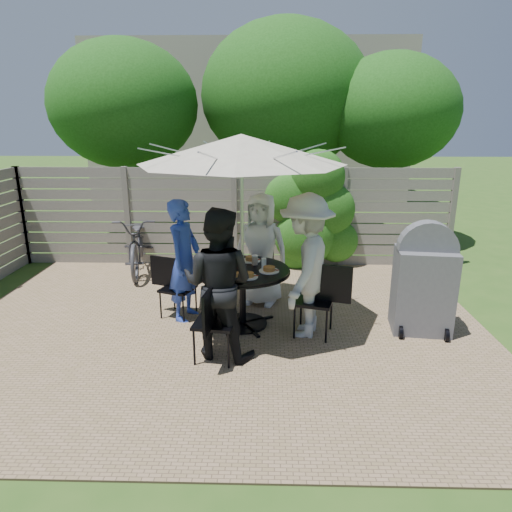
{
  "coord_description": "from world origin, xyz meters",
  "views": [
    {
      "loc": [
        0.61,
        -5.31,
        2.66
      ],
      "look_at": [
        0.46,
        0.51,
        0.92
      ],
      "focal_mm": 32.0,
      "sensor_mm": 36.0,
      "label": 1
    }
  ],
  "objects_px": {
    "patio_table": "(243,286)",
    "chair_left": "(178,299)",
    "person_front": "(218,284)",
    "bicycle": "(139,243)",
    "person_left": "(184,261)",
    "chair_front": "(215,337)",
    "plate_right": "(269,270)",
    "glass_front": "(244,271)",
    "person_back": "(261,250)",
    "person_right": "(306,267)",
    "coffee_cup": "(255,260)",
    "umbrella": "(241,150)",
    "plate_front": "(233,276)",
    "bbq_grill": "(423,283)",
    "glass_back": "(241,258)",
    "syrup_jug": "(239,262)",
    "plate_extra": "(248,276)",
    "plate_back": "(251,259)",
    "plate_left": "(217,265)",
    "chair_right": "(315,314)",
    "glass_right": "(264,263)",
    "chair_back": "(263,283)"
  },
  "relations": [
    {
      "from": "bbq_grill",
      "to": "plate_extra",
      "type": "bearing_deg",
      "value": -167.01
    },
    {
      "from": "person_front",
      "to": "person_right",
      "type": "relative_size",
      "value": 0.96
    },
    {
      "from": "glass_front",
      "to": "person_back",
      "type": "bearing_deg",
      "value": 79.44
    },
    {
      "from": "person_left",
      "to": "chair_front",
      "type": "bearing_deg",
      "value": -139.25
    },
    {
      "from": "glass_front",
      "to": "chair_right",
      "type": "bearing_deg",
      "value": 0.72
    },
    {
      "from": "plate_right",
      "to": "chair_left",
      "type": "bearing_deg",
      "value": 163.9
    },
    {
      "from": "plate_back",
      "to": "glass_front",
      "type": "relative_size",
      "value": 1.86
    },
    {
      "from": "chair_left",
      "to": "coffee_cup",
      "type": "xyz_separation_m",
      "value": [
        1.08,
        -0.08,
        0.6
      ]
    },
    {
      "from": "glass_front",
      "to": "glass_back",
      "type": "bearing_deg",
      "value": 95.94
    },
    {
      "from": "chair_back",
      "to": "person_front",
      "type": "xyz_separation_m",
      "value": [
        -0.5,
        -1.72,
        0.61
      ]
    },
    {
      "from": "person_left",
      "to": "glass_front",
      "type": "relative_size",
      "value": 11.95
    },
    {
      "from": "plate_front",
      "to": "coffee_cup",
      "type": "bearing_deg",
      "value": 64.16
    },
    {
      "from": "chair_left",
      "to": "chair_right",
      "type": "relative_size",
      "value": 0.89
    },
    {
      "from": "plate_back",
      "to": "glass_right",
      "type": "bearing_deg",
      "value": -60.56
    },
    {
      "from": "coffee_cup",
      "to": "plate_back",
      "type": "bearing_deg",
      "value": 109.48
    },
    {
      "from": "patio_table",
      "to": "plate_right",
      "type": "relative_size",
      "value": 5.82
    },
    {
      "from": "plate_front",
      "to": "plate_right",
      "type": "distance_m",
      "value": 0.51
    },
    {
      "from": "person_back",
      "to": "glass_back",
      "type": "distance_m",
      "value": 0.58
    },
    {
      "from": "person_back",
      "to": "chair_left",
      "type": "height_order",
      "value": "person_back"
    },
    {
      "from": "person_left",
      "to": "chair_left",
      "type": "bearing_deg",
      "value": 89.57
    },
    {
      "from": "plate_back",
      "to": "chair_front",
      "type": "bearing_deg",
      "value": -105.96
    },
    {
      "from": "plate_back",
      "to": "bicycle",
      "type": "relative_size",
      "value": 0.13
    },
    {
      "from": "person_front",
      "to": "plate_extra",
      "type": "distance_m",
      "value": 0.56
    },
    {
      "from": "bicycle",
      "to": "syrup_jug",
      "type": "bearing_deg",
      "value": -58.4
    },
    {
      "from": "plate_extra",
      "to": "chair_left",
      "type": "bearing_deg",
      "value": 149.21
    },
    {
      "from": "person_back",
      "to": "glass_front",
      "type": "relative_size",
      "value": 11.93
    },
    {
      "from": "person_front",
      "to": "chair_right",
      "type": "distance_m",
      "value": 1.4
    },
    {
      "from": "person_right",
      "to": "syrup_jug",
      "type": "height_order",
      "value": "person_right"
    },
    {
      "from": "plate_extra",
      "to": "person_right",
      "type": "bearing_deg",
      "value": 8.72
    },
    {
      "from": "plate_front",
      "to": "plate_extra",
      "type": "bearing_deg",
      "value": 2.38
    },
    {
      "from": "person_back",
      "to": "glass_right",
      "type": "relative_size",
      "value": 11.93
    },
    {
      "from": "person_left",
      "to": "person_front",
      "type": "height_order",
      "value": "person_front"
    },
    {
      "from": "person_right",
      "to": "bbq_grill",
      "type": "bearing_deg",
      "value": 111.0
    },
    {
      "from": "syrup_jug",
      "to": "glass_front",
      "type": "bearing_deg",
      "value": -78.02
    },
    {
      "from": "person_front",
      "to": "bicycle",
      "type": "height_order",
      "value": "person_front"
    },
    {
      "from": "glass_back",
      "to": "bbq_grill",
      "type": "distance_m",
      "value": 2.39
    },
    {
      "from": "person_left",
      "to": "bicycle",
      "type": "relative_size",
      "value": 0.84
    },
    {
      "from": "umbrella",
      "to": "bicycle",
      "type": "height_order",
      "value": "umbrella"
    },
    {
      "from": "plate_front",
      "to": "coffee_cup",
      "type": "height_order",
      "value": "coffee_cup"
    },
    {
      "from": "person_front",
      "to": "plate_right",
      "type": "height_order",
      "value": "person_front"
    },
    {
      "from": "person_back",
      "to": "person_left",
      "type": "height_order",
      "value": "person_left"
    },
    {
      "from": "person_right",
      "to": "coffee_cup",
      "type": "distance_m",
      "value": 0.76
    },
    {
      "from": "person_right",
      "to": "coffee_cup",
      "type": "height_order",
      "value": "person_right"
    },
    {
      "from": "umbrella",
      "to": "person_right",
      "type": "height_order",
      "value": "umbrella"
    },
    {
      "from": "bbq_grill",
      "to": "person_right",
      "type": "bearing_deg",
      "value": -168.22
    },
    {
      "from": "plate_back",
      "to": "plate_left",
      "type": "relative_size",
      "value": 1.0
    },
    {
      "from": "person_left",
      "to": "syrup_jug",
      "type": "distance_m",
      "value": 0.77
    },
    {
      "from": "patio_table",
      "to": "chair_left",
      "type": "height_order",
      "value": "chair_left"
    },
    {
      "from": "plate_left",
      "to": "glass_right",
      "type": "xyz_separation_m",
      "value": [
        0.62,
        -0.07,
        0.05
      ]
    },
    {
      "from": "plate_right",
      "to": "glass_front",
      "type": "height_order",
      "value": "glass_front"
    }
  ]
}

